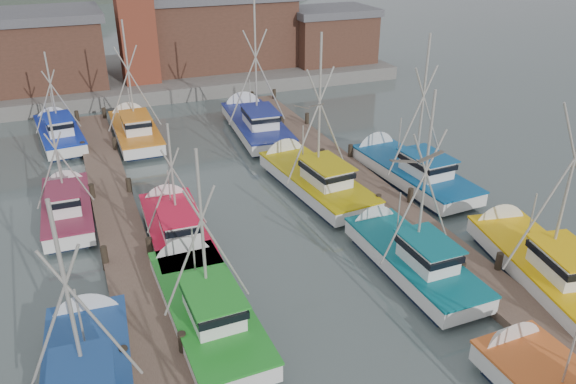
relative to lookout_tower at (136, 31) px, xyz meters
name	(u,v)px	position (x,y,z in m)	size (l,w,h in m)	color
ground	(313,291)	(2.00, -33.00, -5.55)	(260.00, 260.00, 0.00)	#4A5957
dock_left	(132,272)	(-5.00, -28.96, -5.34)	(2.30, 46.00, 1.50)	brown
dock_right	(403,216)	(9.00, -28.96, -5.34)	(2.30, 46.00, 1.50)	brown
quay	(157,75)	(2.00, 4.00, -4.95)	(44.00, 16.00, 1.20)	slate
shed_left	(27,49)	(-9.00, 2.00, -1.21)	(12.72, 8.48, 6.20)	#563226
shed_center	(215,28)	(8.00, 4.00, -0.86)	(14.84, 9.54, 6.90)	#563226
shed_right	(330,34)	(19.00, 1.00, -1.71)	(8.48, 6.36, 5.20)	#563226
lookout_tower	(136,31)	(0.00, 0.00, 0.00)	(3.60, 3.60, 8.50)	brown
boat_4	(203,302)	(-2.70, -32.85, -4.87)	(3.36, 9.18, 8.21)	#0F1A32
boat_5	(407,255)	(6.61, -32.95, -4.87)	(3.64, 8.54, 9.16)	#0F1A32
boat_6	(88,379)	(-7.23, -35.46, -4.87)	(3.51, 9.22, 8.40)	#0F1A32
boat_7	(538,261)	(11.70, -35.52, -4.86)	(4.45, 9.54, 11.13)	#0F1A32
boat_8	(176,228)	(-2.52, -26.61, -4.88)	(2.87, 8.51, 6.94)	#0F1A32
boat_9	(311,178)	(6.03, -23.69, -4.87)	(4.01, 9.90, 9.99)	#0F1A32
boat_10	(67,206)	(-7.34, -22.14, -4.88)	(2.79, 7.78, 6.68)	#0F1A32
boat_11	(407,170)	(11.89, -24.77, -4.87)	(3.99, 9.82, 9.74)	#0F1A32
boat_12	(135,130)	(-2.35, -11.42, -4.87)	(3.68, 8.91, 9.18)	#0F1A32
boat_13	(254,123)	(6.11, -13.20, -4.86)	(4.22, 10.48, 10.43)	#0F1A32
boat_14	(59,132)	(-7.40, -9.94, -4.87)	(3.36, 8.53, 7.11)	#0F1A32
gull_near	(417,160)	(1.41, -40.13, 3.39)	(1.55, 0.62, 0.24)	gray
gull_far	(309,107)	(4.51, -26.65, 0.47)	(1.54, 0.66, 0.24)	gray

